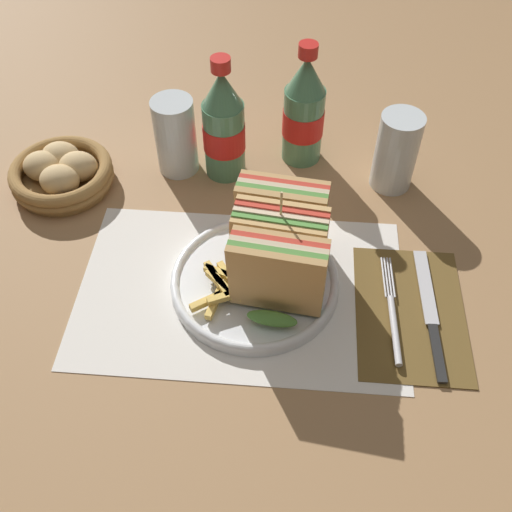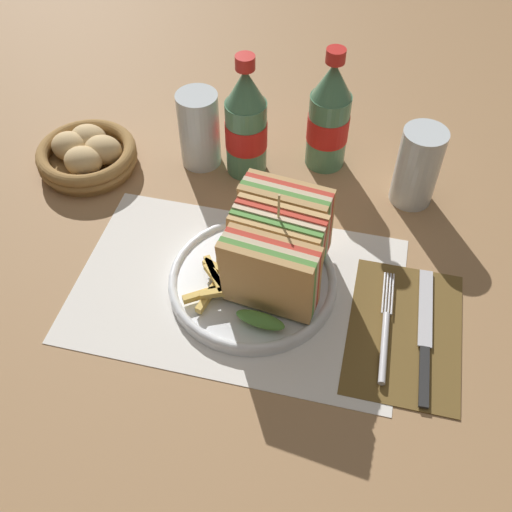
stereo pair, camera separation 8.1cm
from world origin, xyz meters
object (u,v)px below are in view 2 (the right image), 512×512
knife (425,335)px  bread_basket (87,154)px  club_sandwich (277,249)px  coke_bottle_far (329,118)px  glass_near (416,171)px  coke_bottle_near (246,125)px  plate_main (253,281)px  fork (385,335)px  glass_far (199,129)px

knife → bread_basket: size_ratio=1.31×
club_sandwich → coke_bottle_far: (0.02, 0.28, 0.01)m
knife → glass_near: glass_near is taller
knife → bread_basket: (-0.56, 0.21, 0.02)m
bread_basket → coke_bottle_near: bearing=12.1°
club_sandwich → knife: size_ratio=0.88×
plate_main → bread_basket: size_ratio=1.43×
fork → coke_bottle_near: coke_bottle_near is taller
plate_main → bread_basket: 0.37m
club_sandwich → bread_basket: (-0.35, 0.18, -0.05)m
knife → coke_bottle_near: coke_bottle_near is taller
plate_main → bread_basket: (-0.32, 0.18, 0.01)m
knife → club_sandwich: bearing=167.5°
club_sandwich → knife: bearing=-10.6°
club_sandwich → glass_far: 0.29m
glass_near → bread_basket: size_ratio=0.79×
knife → bread_basket: bearing=157.1°
glass_far → knife: bearing=-35.4°
plate_main → glass_near: (0.20, 0.23, 0.04)m
fork → knife: bearing=14.0°
club_sandwich → coke_bottle_near: (-0.10, 0.23, 0.01)m
coke_bottle_far → glass_far: 0.21m
knife → glass_near: bearing=96.0°
coke_bottle_near → glass_far: coke_bottle_near is taller
bread_basket → coke_bottle_far: bearing=15.1°
coke_bottle_near → glass_near: size_ratio=1.61×
knife → fork: bearing=-166.0°
plate_main → club_sandwich: (0.03, 0.01, 0.07)m
plate_main → glass_near: size_ratio=1.81×
coke_bottle_near → glass_near: coke_bottle_near is taller
plate_main → bread_basket: bread_basket is taller
plate_main → glass_far: bearing=121.2°
coke_bottle_far → coke_bottle_near: bearing=-159.0°
club_sandwich → coke_bottle_near: 0.25m
coke_bottle_near → glass_near: 0.27m
glass_near → glass_far: same height
plate_main → glass_near: 0.31m
knife → plate_main: bearing=170.4°
glass_near → plate_main: bearing=-131.3°
bread_basket → glass_far: bearing=17.8°
plate_main → glass_near: bearing=48.7°
fork → glass_far: bearing=137.3°
knife → coke_bottle_far: 0.37m
glass_near → bread_basket: (-0.52, -0.05, -0.03)m
club_sandwich → plate_main: bearing=-168.6°
coke_bottle_far → bread_basket: bearing=-164.9°
coke_bottle_near → glass_far: (-0.08, 0.00, -0.02)m
fork → coke_bottle_near: size_ratio=0.85×
glass_near → glass_far: 0.34m
plate_main → club_sandwich: club_sandwich is taller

